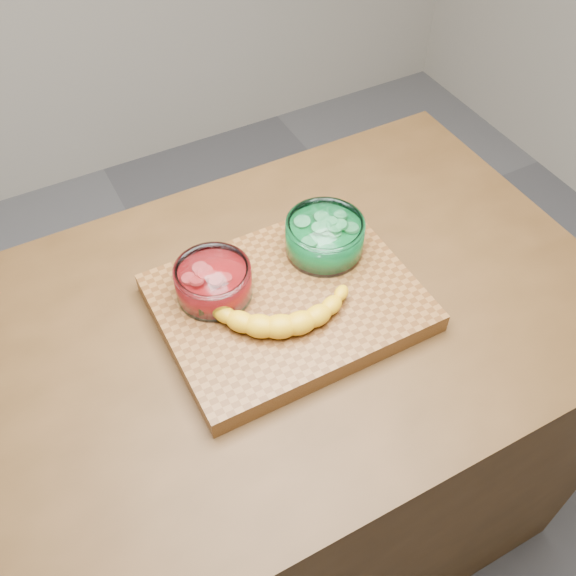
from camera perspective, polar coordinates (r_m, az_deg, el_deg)
name	(u,v)px	position (r m, az deg, el deg)	size (l,w,h in m)	color
ground	(288,507)	(1.95, 0.00, -18.86)	(3.50, 3.50, 0.00)	#59595E
counter	(288,430)	(1.55, 0.00, -12.53)	(1.20, 0.80, 0.90)	#482E15
cutting_board	(288,303)	(1.16, 0.00, -1.30)	(0.45, 0.35, 0.04)	brown
bowl_red	(213,282)	(1.13, -6.65, 0.57)	(0.13, 0.13, 0.06)	white
bowl_green	(325,237)	(1.20, 3.27, 4.56)	(0.15, 0.15, 0.07)	white
banana	(280,303)	(1.10, -0.72, -1.32)	(0.27, 0.17, 0.04)	gold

